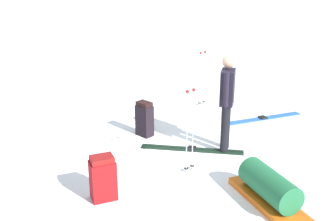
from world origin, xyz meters
TOP-DOWN VIEW (x-y plane):
  - ground_plane at (0.00, 0.00)m, footprint 80.00×80.00m
  - skier_standing at (-0.86, 0.52)m, footprint 0.39×0.46m
  - ski_pair_near at (-2.40, -0.40)m, footprint 1.81×0.30m
  - ski_pair_far at (-0.33, 0.28)m, footprint 1.59×1.16m
  - backpack_large_dark at (1.54, 1.14)m, footprint 0.36×0.28m
  - backpack_bright at (0.17, -0.68)m, footprint 0.30×0.36m
  - ski_poles_planted_near at (0.07, 0.93)m, footprint 0.20×0.11m
  - ski_poles_planted_far at (-1.69, -1.75)m, footprint 0.21×0.11m
  - gear_sled at (-0.47, 2.23)m, footprint 0.52×1.39m

SIDE VIEW (x-z plane):
  - ground_plane at x=0.00m, z-range 0.00..0.00m
  - ski_pair_far at x=-0.33m, z-range -0.01..0.04m
  - ski_pair_near at x=-2.40m, z-range -0.01..0.04m
  - gear_sled at x=-0.47m, z-range -0.02..0.47m
  - backpack_large_dark at x=1.54m, z-range -0.01..0.64m
  - backpack_bright at x=0.17m, z-range -0.01..0.66m
  - ski_poles_planted_far at x=-1.69m, z-range 0.07..1.32m
  - ski_poles_planted_near at x=0.07m, z-range 0.07..1.43m
  - skier_standing at x=-0.86m, z-range 0.10..1.80m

